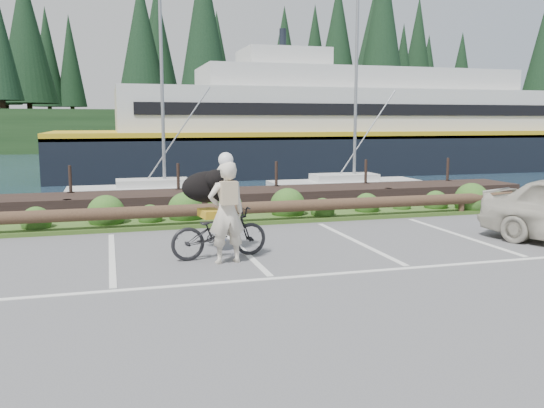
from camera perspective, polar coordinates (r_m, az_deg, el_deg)
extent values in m
plane|color=#535355|center=(10.15, -0.54, -6.84)|extent=(72.00, 72.00, 0.00)
plane|color=#1A2E3F|center=(57.64, -13.28, 4.21)|extent=(160.00, 160.00, 0.00)
cube|color=#3D5B21|center=(15.20, -5.83, -1.61)|extent=(34.00, 1.60, 0.10)
imported|color=black|center=(11.19, -5.24, -2.81)|extent=(1.98, 0.90, 1.00)
imported|color=beige|center=(10.70, -4.54, -0.84)|extent=(0.75, 0.54, 1.91)
ellipsoid|color=black|center=(11.65, -6.22, 1.70)|extent=(0.68, 1.17, 0.64)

